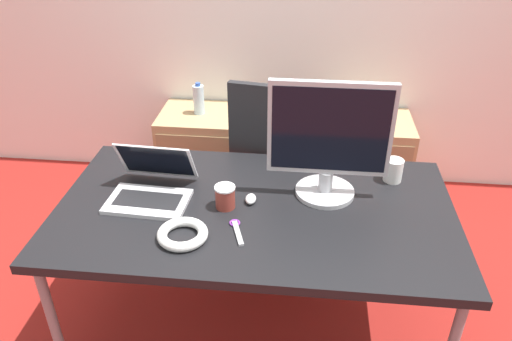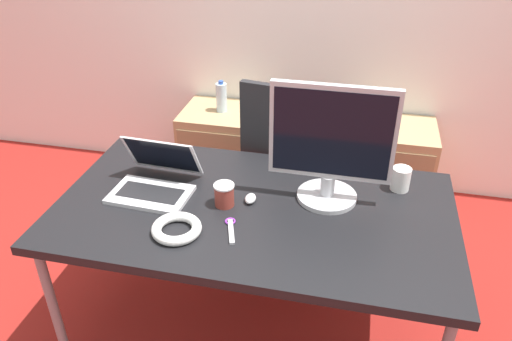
{
  "view_description": "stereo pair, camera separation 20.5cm",
  "coord_description": "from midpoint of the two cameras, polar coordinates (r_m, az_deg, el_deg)",
  "views": [
    {
      "loc": [
        0.19,
        -1.71,
        1.91
      ],
      "look_at": [
        0.0,
        0.05,
        0.85
      ],
      "focal_mm": 35.0,
      "sensor_mm": 36.0,
      "label": 1
    },
    {
      "loc": [
        0.39,
        -1.67,
        1.91
      ],
      "look_at": [
        0.0,
        0.05,
        0.85
      ],
      "focal_mm": 35.0,
      "sensor_mm": 36.0,
      "label": 2
    }
  ],
  "objects": [
    {
      "name": "monitor",
      "position": [
        2.05,
        5.52,
        3.2
      ],
      "size": [
        0.51,
        0.26,
        0.52
      ],
      "color": "#B7B7BC",
      "rests_on": "desk"
    },
    {
      "name": "office_chair",
      "position": [
        2.84,
        0.53,
        -1.55
      ],
      "size": [
        0.56,
        0.59,
        1.05
      ],
      "color": "#232326",
      "rests_on": "ground_plane"
    },
    {
      "name": "coffee_cup_white",
      "position": [
        2.3,
        13.0,
        -0.05
      ],
      "size": [
        0.08,
        0.08,
        0.11
      ],
      "color": "white",
      "rests_on": "desk"
    },
    {
      "name": "desk",
      "position": [
        2.12,
        -2.91,
        -5.19
      ],
      "size": [
        1.67,
        0.92,
        0.7
      ],
      "color": "black",
      "rests_on": "ground_plane"
    },
    {
      "name": "scissors",
      "position": [
        1.97,
        -5.22,
        -6.84
      ],
      "size": [
        0.08,
        0.17,
        0.01
      ],
      "color": "#B2B2B7",
      "rests_on": "desk"
    },
    {
      "name": "coffee_cup_brown",
      "position": [
        2.08,
        -6.38,
        -3.1
      ],
      "size": [
        0.09,
        0.09,
        0.1
      ],
      "color": "maroon",
      "rests_on": "desk"
    },
    {
      "name": "cabinet_left",
      "position": [
        3.42,
        -7.91,
        2.2
      ],
      "size": [
        0.52,
        0.45,
        0.56
      ],
      "color": "tan",
      "rests_on": "ground_plane"
    },
    {
      "name": "water_bottle",
      "position": [
        3.26,
        -8.38,
        8.01
      ],
      "size": [
        0.07,
        0.07,
        0.21
      ],
      "color": "silver",
      "rests_on": "cabinet_left"
    },
    {
      "name": "ground_plane",
      "position": [
        2.56,
        -2.51,
        -17.16
      ],
      "size": [
        14.0,
        14.0,
        0.0
      ],
      "primitive_type": "plane",
      "color": "maroon"
    },
    {
      "name": "cable_coil",
      "position": [
        1.95,
        -11.41,
        -7.24
      ],
      "size": [
        0.2,
        0.2,
        0.04
      ],
      "color": "white",
      "rests_on": "desk"
    },
    {
      "name": "mouse",
      "position": [
        2.12,
        -3.39,
        -3.35
      ],
      "size": [
        0.05,
        0.07,
        0.03
      ],
      "color": "silver",
      "rests_on": "desk"
    },
    {
      "name": "cabinet_right",
      "position": [
        3.35,
        10.86,
        1.22
      ],
      "size": [
        0.52,
        0.45,
        0.56
      ],
      "color": "tan",
      "rests_on": "ground_plane"
    },
    {
      "name": "laptop_center",
      "position": [
        2.2,
        -14.56,
        -1.95
      ],
      "size": [
        0.35,
        0.34,
        0.22
      ],
      "color": "silver",
      "rests_on": "desk"
    }
  ]
}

